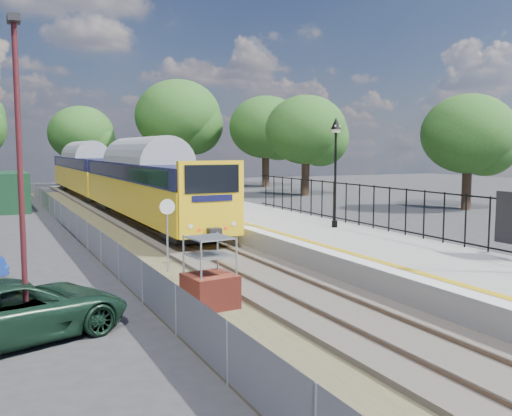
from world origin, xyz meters
TOP-DOWN VIEW (x-y plane):
  - ground at (0.00, 0.00)m, footprint 120.00×120.00m
  - track_bed at (-0.47, 9.67)m, footprint 5.90×80.00m
  - platform at (4.20, 8.00)m, footprint 5.00×70.00m
  - platform_edge at (2.14, 8.00)m, footprint 0.90×70.00m
  - victorian_lamp_north at (5.30, 6.00)m, footprint 0.44×0.44m
  - palisade_fence at (6.55, 2.24)m, footprint 0.12×26.00m
  - wire_fence at (-4.20, 12.00)m, footprint 0.06×52.00m
  - tree_line at (1.40, 42.00)m, footprint 56.80×43.80m
  - train at (0.00, 27.04)m, footprint 2.82×40.83m
  - brick_plinth at (-2.73, -0.31)m, footprint 1.34×1.34m
  - speed_sign at (-2.50, 4.26)m, footprint 0.51×0.13m
  - carpark_lamp at (-7.27, -1.05)m, footprint 0.25×0.50m
  - car_green at (-7.44, -0.79)m, footprint 5.37×3.74m

SIDE VIEW (x-z plane):
  - ground at x=0.00m, z-range 0.00..0.00m
  - track_bed at x=-0.47m, z-range -0.05..0.24m
  - platform at x=4.20m, z-range 0.00..0.90m
  - wire_fence at x=-4.20m, z-range 0.00..1.20m
  - car_green at x=-7.44m, z-range 0.00..1.36m
  - platform_edge at x=2.14m, z-range 0.90..0.91m
  - brick_plinth at x=-2.73m, z-range -0.04..1.91m
  - speed_sign at x=-2.50m, z-range 0.43..2.97m
  - palisade_fence at x=6.55m, z-range 0.84..2.84m
  - train at x=0.00m, z-range 0.59..4.09m
  - carpark_lamp at x=-7.27m, z-range 0.49..7.44m
  - victorian_lamp_north at x=5.30m, z-range 2.00..6.60m
  - tree_line at x=1.40m, z-range 0.67..12.55m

